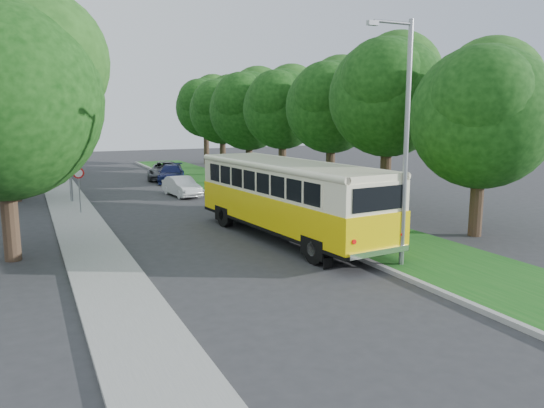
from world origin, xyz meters
name	(u,v)px	position (x,y,z in m)	size (l,w,h in m)	color
ground	(254,264)	(0.00, 0.00, 0.00)	(120.00, 120.00, 0.00)	#2D2D30
curb	(284,225)	(3.60, 5.00, 0.07)	(0.20, 70.00, 0.15)	gray
grass_verge	(328,221)	(5.95, 5.00, 0.07)	(4.50, 70.00, 0.13)	#175416
sidewalk	(91,245)	(-4.80, 5.00, 0.06)	(2.20, 70.00, 0.12)	gray
treeline	(190,101)	(3.15, 17.99, 5.93)	(24.27, 41.91, 9.46)	#332319
lamppost_near	(404,137)	(4.21, -2.50, 4.37)	(1.71, 0.16, 8.00)	gray
lamppost_far	(66,131)	(-4.70, 16.00, 4.12)	(1.71, 0.16, 7.50)	gray
warning_sign	(79,182)	(-4.50, 11.98, 1.71)	(0.56, 0.10, 2.50)	gray
vintage_bus	(289,200)	(2.73, 2.77, 1.62)	(2.82, 10.94, 3.25)	yellow
car_silver	(238,200)	(2.98, 9.13, 0.69)	(1.64, 4.08, 1.39)	silver
car_white	(182,186)	(1.87, 15.89, 0.61)	(1.30, 3.73, 1.23)	white
car_blue	(171,174)	(3.00, 22.89, 0.65)	(1.83, 4.51, 1.31)	#121A50
car_grey	(165,171)	(3.00, 24.85, 0.69)	(2.30, 4.98, 1.38)	#4F5156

